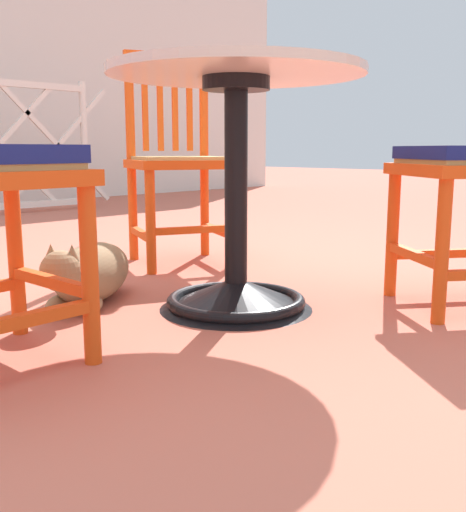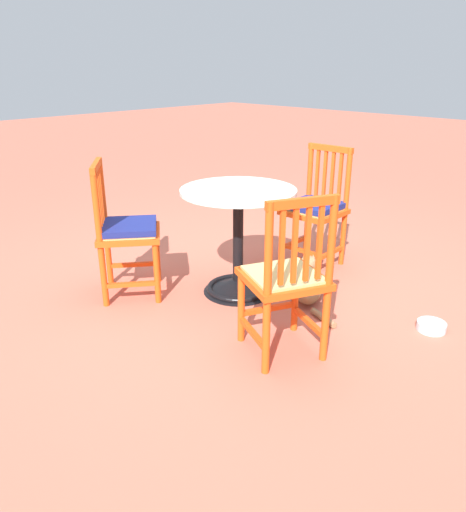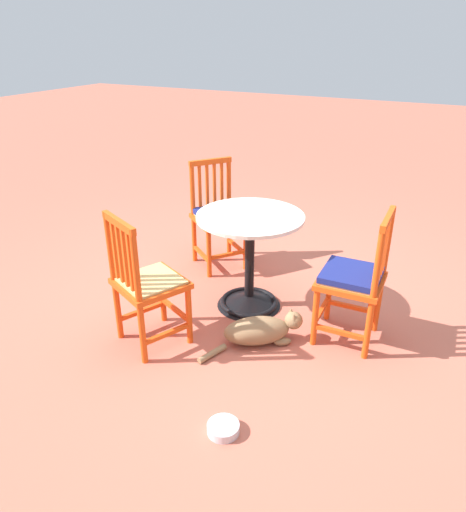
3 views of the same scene
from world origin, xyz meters
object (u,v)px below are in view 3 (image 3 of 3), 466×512
orange_chair_tucked_in (218,217)px  pet_water_bowl (223,428)px  tabby_cat (262,330)px  orange_chair_at_corner (354,280)px  orange_chair_facing_out (147,285)px  cafe_table (249,272)px

orange_chair_tucked_in → pet_water_bowl: size_ratio=5.36×
orange_chair_tucked_in → tabby_cat: bearing=132.2°
orange_chair_at_corner → pet_water_bowl: bearing=72.3°
orange_chair_at_corner → tabby_cat: (0.50, 0.32, -0.35)m
orange_chair_facing_out → cafe_table: bearing=-118.4°
orange_chair_at_corner → pet_water_bowl: orange_chair_at_corner is taller
cafe_table → orange_chair_at_corner: bearing=174.5°
orange_chair_tucked_in → tabby_cat: size_ratio=1.56×
orange_chair_tucked_in → orange_chair_facing_out: (-0.15, 1.23, -0.01)m
orange_chair_at_corner → tabby_cat: bearing=32.5°
orange_chair_facing_out → orange_chair_at_corner: bearing=-151.2°
cafe_table → orange_chair_at_corner: (-0.78, 0.07, 0.16)m
tabby_cat → pet_water_bowl: tabby_cat is taller
orange_chair_tucked_in → orange_chair_facing_out: bearing=97.1°
tabby_cat → pet_water_bowl: 0.82m
tabby_cat → orange_chair_facing_out: bearing=25.9°
cafe_table → orange_chair_facing_out: (0.39, 0.71, 0.15)m
cafe_table → orange_chair_at_corner: size_ratio=0.83×
orange_chair_facing_out → pet_water_bowl: (-0.81, 0.49, -0.41)m
orange_chair_at_corner → pet_water_bowl: (0.36, 1.13, -0.42)m
orange_chair_facing_out → orange_chair_at_corner: 1.33m
orange_chair_facing_out → orange_chair_at_corner: (-1.16, -0.64, 0.01)m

